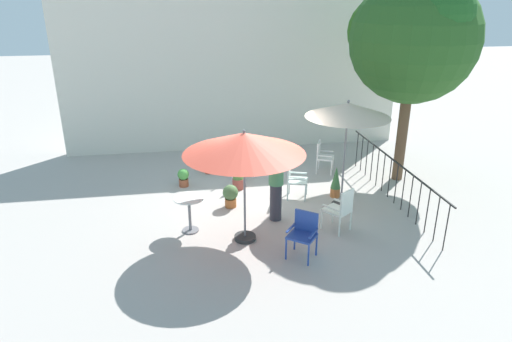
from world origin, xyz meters
name	(u,v)px	position (x,y,z in m)	size (l,w,h in m)	color
ground_plane	(260,209)	(0.00, 0.00, 0.00)	(60.00, 60.00, 0.00)	#ADA49D
villa_facade	(235,75)	(0.00, 4.67, 2.32)	(10.47, 0.30, 4.65)	silver
terrace_railing	(394,174)	(3.22, 0.00, 0.68)	(0.03, 5.03, 1.01)	black
shade_tree	(415,38)	(4.02, 1.29, 3.65)	(3.26, 3.10, 5.19)	brown
patio_umbrella_0	(244,144)	(-0.53, -1.29, 2.04)	(2.35, 2.35, 2.32)	#2D2D2D
patio_umbrella_1	(348,112)	(1.89, -0.16, 2.29)	(1.86, 1.86, 2.54)	#2D2D2D
cafe_table_0	(189,208)	(-1.62, -0.76, 0.53)	(0.63, 0.63, 0.77)	white
patio_chair_0	(323,155)	(2.12, 2.07, 0.50)	(0.60, 0.61, 0.87)	silver
patio_chair_1	(294,178)	(0.93, 0.53, 0.52)	(0.59, 0.59, 0.90)	silver
patio_chair_2	(341,208)	(1.48, -1.26, 0.54)	(0.64, 0.66, 0.97)	white
patio_chair_3	(304,231)	(0.47, -2.06, 0.52)	(0.65, 0.64, 0.89)	#254399
patio_chair_4	(240,160)	(-0.20, 1.93, 0.54)	(0.67, 0.68, 0.90)	white
potted_plant_0	(336,182)	(1.95, 0.41, 0.39)	(0.24, 0.24, 0.79)	#C36C38
potted_plant_1	(230,195)	(-0.65, 0.27, 0.30)	(0.36, 0.36, 0.54)	#B56431
potted_plant_2	(209,162)	(-1.02, 2.50, 0.32)	(0.41, 0.42, 0.56)	#AC472E
potted_plant_3	(238,174)	(-0.35, 1.28, 0.39)	(0.30, 0.30, 0.82)	#97453A
potted_plant_4	(183,177)	(-1.72, 1.66, 0.25)	(0.30, 0.30, 0.48)	#994F33
standing_person	(276,182)	(0.26, -0.52, 0.90)	(0.45, 0.45, 1.74)	#33333D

